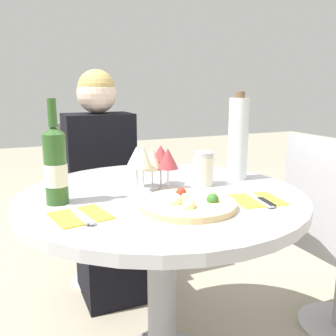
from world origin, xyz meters
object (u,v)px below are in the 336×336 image
object	(u,v)px
seated_diner	(104,192)
tall_carafe	(238,138)
chair_behind_diner	(98,205)
pizza_large	(188,204)
dining_table	(162,228)
chair_empty_side	(336,243)
wine_bottle	(56,166)

from	to	relation	value
seated_diner	tall_carafe	xyz separation A→B (m)	(0.39, -0.65, 0.34)
chair_behind_diner	pizza_large	bearing A→B (deg)	92.17
dining_table	chair_empty_side	size ratio (longest dim) A/B	1.13
seated_diner	pizza_large	distance (m)	0.92
dining_table	chair_behind_diner	xyz separation A→B (m)	(-0.03, 0.85, -0.16)
chair_behind_diner	tall_carafe	distance (m)	0.99
pizza_large	chair_behind_diner	bearing A→B (deg)	92.17
wine_bottle	tall_carafe	xyz separation A→B (m)	(0.70, 0.04, 0.04)
dining_table	chair_behind_diner	world-z (taller)	chair_behind_diner
chair_empty_side	tall_carafe	bearing A→B (deg)	-108.44
chair_empty_side	wine_bottle	xyz separation A→B (m)	(-1.13, 0.10, 0.42)
chair_empty_side	dining_table	bearing A→B (deg)	-95.81
chair_behind_diner	wine_bottle	size ratio (longest dim) A/B	2.68
chair_empty_side	tall_carafe	distance (m)	0.64
wine_bottle	tall_carafe	bearing A→B (deg)	3.39
chair_empty_side	pizza_large	bearing A→B (deg)	-82.07
seated_diner	tall_carafe	bearing A→B (deg)	120.73
seated_diner	chair_empty_side	distance (m)	1.14
wine_bottle	chair_empty_side	bearing A→B (deg)	-5.09
chair_behind_diner	chair_empty_side	distance (m)	1.24
pizza_large	tall_carafe	world-z (taller)	tall_carafe
wine_bottle	pizza_large	bearing A→B (deg)	-30.24
dining_table	chair_empty_side	world-z (taller)	chair_empty_side
wine_bottle	tall_carafe	world-z (taller)	tall_carafe
dining_table	wine_bottle	distance (m)	0.43
pizza_large	wine_bottle	bearing A→B (deg)	149.76
chair_behind_diner	seated_diner	xyz separation A→B (m)	(-0.00, -0.14, 0.12)
pizza_large	tall_carafe	xyz separation A→B (m)	(0.35, 0.25, 0.15)
chair_behind_diner	pizza_large	size ratio (longest dim) A/B	2.96
chair_empty_side	chair_behind_diner	bearing A→B (deg)	-138.98
chair_behind_diner	chair_empty_side	bearing A→B (deg)	131.02
seated_diner	wine_bottle	bearing A→B (deg)	65.29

